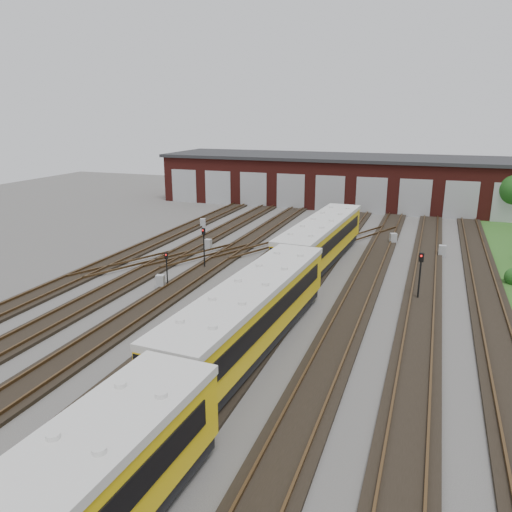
% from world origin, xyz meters
% --- Properties ---
extents(ground, '(120.00, 120.00, 0.00)m').
position_xyz_m(ground, '(0.00, 0.00, 0.00)').
color(ground, '#413F3C').
rests_on(ground, ground).
extents(track_network, '(30.40, 70.00, 0.33)m').
position_xyz_m(track_network, '(-0.17, 0.59, 0.11)').
color(track_network, black).
rests_on(track_network, ground).
extents(maintenance_shed, '(51.00, 12.50, 6.35)m').
position_xyz_m(maintenance_shed, '(-0.01, 39.97, 3.20)').
color(maintenance_shed, '#531914').
rests_on(maintenance_shed, ground).
extents(metro_train, '(3.68, 47.92, 3.26)m').
position_xyz_m(metro_train, '(2.00, -4.52, 2.00)').
color(metro_train, black).
rests_on(metro_train, ground).
extents(signal_mast_0, '(0.26, 0.25, 2.52)m').
position_xyz_m(signal_mast_0, '(-6.80, 2.39, 1.63)').
color(signal_mast_0, black).
rests_on(signal_mast_0, ground).
extents(signal_mast_1, '(0.28, 0.26, 3.24)m').
position_xyz_m(signal_mast_1, '(-6.28, 7.25, 2.07)').
color(signal_mast_1, black).
rests_on(signal_mast_1, ground).
extents(signal_mast_2, '(0.26, 0.25, 2.83)m').
position_xyz_m(signal_mast_2, '(0.90, 23.12, 1.82)').
color(signal_mast_2, black).
rests_on(signal_mast_2, ground).
extents(signal_mast_3, '(0.31, 0.29, 3.18)m').
position_xyz_m(signal_mast_3, '(9.70, 5.76, 2.06)').
color(signal_mast_3, black).
rests_on(signal_mast_3, ground).
extents(relay_cabinet_0, '(0.57, 0.47, 0.93)m').
position_xyz_m(relay_cabinet_0, '(-8.43, 12.55, 0.47)').
color(relay_cabinet_0, '#9EA0A3').
rests_on(relay_cabinet_0, ground).
extents(relay_cabinet_1, '(0.67, 0.62, 0.92)m').
position_xyz_m(relay_cabinet_1, '(-12.83, 20.59, 0.46)').
color(relay_cabinet_1, '#9EA0A3').
rests_on(relay_cabinet_1, ground).
extents(relay_cabinet_2, '(0.65, 0.58, 0.93)m').
position_xyz_m(relay_cabinet_2, '(-7.22, 2.15, 0.47)').
color(relay_cabinet_2, '#9EA0A3').
rests_on(relay_cabinet_2, ground).
extents(relay_cabinet_3, '(0.75, 0.70, 1.00)m').
position_xyz_m(relay_cabinet_3, '(6.88, 20.19, 0.50)').
color(relay_cabinet_3, '#9EA0A3').
rests_on(relay_cabinet_3, ground).
extents(relay_cabinet_4, '(0.59, 0.49, 0.97)m').
position_xyz_m(relay_cabinet_4, '(11.17, 17.18, 0.49)').
color(relay_cabinet_4, '#9EA0A3').
rests_on(relay_cabinet_4, ground).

